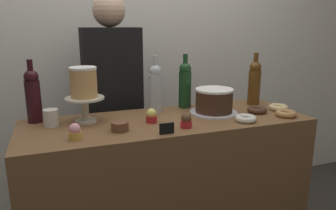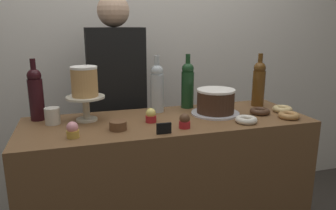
{
  "view_description": "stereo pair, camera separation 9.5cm",
  "coord_description": "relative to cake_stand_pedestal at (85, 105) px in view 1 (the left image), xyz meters",
  "views": [
    {
      "loc": [
        -0.56,
        -1.55,
        1.42
      ],
      "look_at": [
        0.0,
        0.0,
        1.0
      ],
      "focal_mm": 34.28,
      "sensor_mm": 36.0,
      "label": 1
    },
    {
      "loc": [
        -0.47,
        -1.58,
        1.42
      ],
      "look_at": [
        0.0,
        0.0,
        1.0
      ],
      "focal_mm": 34.28,
      "sensor_mm": 36.0,
      "label": 2
    }
  ],
  "objects": [
    {
      "name": "cupcake_lemon",
      "position": [
        0.32,
        -0.13,
        -0.05
      ],
      "size": [
        0.06,
        0.06,
        0.07
      ],
      "color": "red",
      "rests_on": "display_counter"
    },
    {
      "name": "donut_sugar",
      "position": [
        0.79,
        -0.28,
        -0.07
      ],
      "size": [
        0.11,
        0.11,
        0.03
      ],
      "color": "silver",
      "rests_on": "display_counter"
    },
    {
      "name": "cookie_stack",
      "position": [
        0.14,
        -0.2,
        -0.07
      ],
      "size": [
        0.08,
        0.08,
        0.04
      ],
      "color": "brown",
      "rests_on": "display_counter"
    },
    {
      "name": "price_sign_chalkboard",
      "position": [
        0.33,
        -0.32,
        -0.06
      ],
      "size": [
        0.07,
        0.01,
        0.05
      ],
      "color": "black",
      "rests_on": "display_counter"
    },
    {
      "name": "white_layer_cake",
      "position": [
        -0.0,
        -0.0,
        0.12
      ],
      "size": [
        0.14,
        0.14,
        0.16
      ],
      "color": "tan",
      "rests_on": "cake_stand_pedestal"
    },
    {
      "name": "donut_glazed",
      "position": [
        1.1,
        -0.14,
        -0.07
      ],
      "size": [
        0.11,
        0.11,
        0.03
      ],
      "color": "#E0C17F",
      "rests_on": "display_counter"
    },
    {
      "name": "wine_bottle_green",
      "position": [
        0.6,
        0.11,
        0.06
      ],
      "size": [
        0.08,
        0.08,
        0.33
      ],
      "color": "#193D1E",
      "rests_on": "display_counter"
    },
    {
      "name": "chocolate_round_cake",
      "position": [
        0.71,
        -0.08,
        -0.01
      ],
      "size": [
        0.21,
        0.21,
        0.13
      ],
      "color": "#3D2619",
      "rests_on": "silver_serving_platter"
    },
    {
      "name": "back_wall",
      "position": [
        0.42,
        0.73,
        0.29
      ],
      "size": [
        6.0,
        0.05,
        2.6
      ],
      "color": "silver",
      "rests_on": "ground_plane"
    },
    {
      "name": "wine_bottle_clear",
      "position": [
        0.4,
        0.07,
        0.06
      ],
      "size": [
        0.08,
        0.08,
        0.33
      ],
      "color": "#B2BCC1",
      "rests_on": "display_counter"
    },
    {
      "name": "wine_bottle_dark_red",
      "position": [
        -0.25,
        0.09,
        0.06
      ],
      "size": [
        0.08,
        0.08,
        0.33
      ],
      "color": "black",
      "rests_on": "display_counter"
    },
    {
      "name": "cupcake_strawberry",
      "position": [
        -0.07,
        -0.25,
        -0.05
      ],
      "size": [
        0.06,
        0.06,
        0.07
      ],
      "color": "gold",
      "rests_on": "display_counter"
    },
    {
      "name": "wine_bottle_amber",
      "position": [
        1.04,
        0.02,
        0.06
      ],
      "size": [
        0.08,
        0.08,
        0.33
      ],
      "color": "#5B3814",
      "rests_on": "display_counter"
    },
    {
      "name": "cupcake_chocolate",
      "position": [
        0.45,
        -0.27,
        -0.05
      ],
      "size": [
        0.06,
        0.06,
        0.07
      ],
      "color": "red",
      "rests_on": "display_counter"
    },
    {
      "name": "display_counter",
      "position": [
        0.42,
        -0.11,
        -0.55
      ],
      "size": [
        1.52,
        0.53,
        0.92
      ],
      "color": "brown",
      "rests_on": "ground_plane"
    },
    {
      "name": "silver_serving_platter",
      "position": [
        0.71,
        -0.08,
        -0.08
      ],
      "size": [
        0.27,
        0.27,
        0.01
      ],
      "color": "silver",
      "rests_on": "display_counter"
    },
    {
      "name": "donut_chocolate",
      "position": [
        0.95,
        -0.15,
        -0.07
      ],
      "size": [
        0.11,
        0.11,
        0.03
      ],
      "color": "#472D1E",
      "rests_on": "display_counter"
    },
    {
      "name": "cake_stand_pedestal",
      "position": [
        0.0,
        0.0,
        0.0
      ],
      "size": [
        0.2,
        0.2,
        0.13
      ],
      "color": "beige",
      "rests_on": "display_counter"
    },
    {
      "name": "coffee_cup_ceramic",
      "position": [
        -0.17,
        -0.01,
        -0.05
      ],
      "size": [
        0.08,
        0.08,
        0.08
      ],
      "color": "silver",
      "rests_on": "display_counter"
    },
    {
      "name": "barista_figure",
      "position": [
        0.21,
        0.38,
        -0.17
      ],
      "size": [
        0.36,
        0.22,
        1.6
      ],
      "color": "black",
      "rests_on": "ground_plane"
    },
    {
      "name": "donut_maple",
      "position": [
        1.05,
        -0.27,
        -0.07
      ],
      "size": [
        0.11,
        0.11,
        0.03
      ],
      "color": "#B27F47",
      "rests_on": "display_counter"
    }
  ]
}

